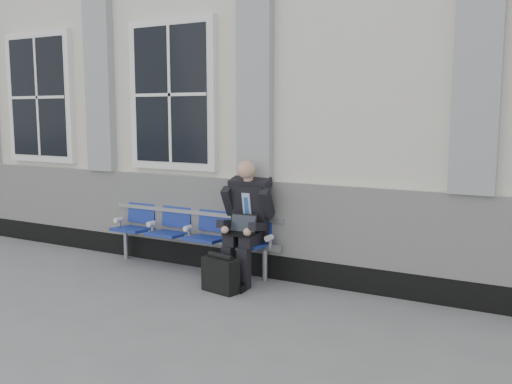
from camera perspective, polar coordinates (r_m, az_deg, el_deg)
The scene contains 5 objects.
ground at distance 7.05m, azimuth -17.63°, elevation -9.06°, with size 70.00×70.00×0.00m, color slate.
station_building at distance 9.48m, azimuth -2.63°, elevation 9.13°, with size 14.40×4.40×4.49m.
bench at distance 7.42m, azimuth -6.51°, elevation -3.51°, with size 2.60×0.47×0.91m.
businessman at distance 6.78m, azimuth -0.95°, elevation -2.53°, with size 0.62×0.83×1.46m.
briefcase at distance 6.52m, azimuth -3.57°, elevation -8.20°, with size 0.46×0.27×0.45m.
Camera 1 is at (4.98, -4.58, 2.00)m, focal length 40.00 mm.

